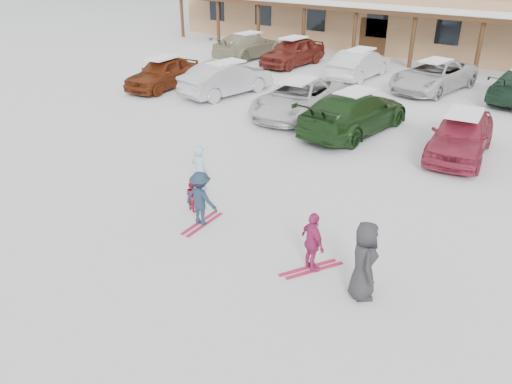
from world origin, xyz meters
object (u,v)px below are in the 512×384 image
Objects in this scene: parked_car_0 at (163,73)px; parked_car_7 at (248,46)px; toddler_red at (192,196)px; child_magenta at (313,242)px; parked_car_4 at (461,135)px; child_navy at (201,199)px; parked_car_2 at (299,98)px; parked_car_9 at (360,64)px; parked_car_10 at (433,76)px; parked_car_8 at (293,52)px; bystander_dark at (364,261)px; parked_car_1 at (227,79)px; adult_skier at (200,172)px; parked_car_3 at (354,112)px.

parked_car_0 is 8.36m from parked_car_7.
child_magenta reaches higher than toddler_red.
child_navy is at bearing -121.09° from parked_car_4.
child_navy is 0.28× the size of parked_car_2.
parked_car_10 is at bearing 176.97° from parked_car_9.
child_magenta is 0.30× the size of parked_car_8.
parked_car_9 reaches higher than parked_car_4.
child_navy is 16.88m from parked_car_9.
toddler_red is at bearing -62.53° from parked_car_8.
bystander_dark is at bearing -173.50° from toddler_red.
parked_car_1 is at bearing -14.59° from child_magenta.
bystander_dark is at bearing -92.59° from parked_car_4.
bystander_dark is 11.89m from parked_car_2.
adult_skier reaches higher than parked_car_7.
parked_car_1 reaches higher than child_magenta.
parked_car_2 is 0.99× the size of parked_car_10.
bystander_dark is 9.86m from parked_car_3.
parked_car_1 is at bearing -79.04° from parked_car_8.
parked_car_1 reaches higher than toddler_red.
bystander_dark is 17.00m from parked_car_10.
parked_car_4 is at bearing -65.02° from child_magenta.
parked_car_8 is (-12.81, 17.10, -0.04)m from bystander_dark.
child_navy is at bearing 50.12° from bystander_dark.
child_navy is 0.31× the size of parked_car_1.
parked_car_4 is (14.25, -0.27, -0.00)m from parked_car_0.
adult_skier is 1.08× the size of child_navy.
parked_car_4 reaches higher than parked_car_2.
parked_car_1 is (-6.25, 8.57, -0.00)m from adult_skier.
parked_car_7 is (-11.02, 16.63, 0.34)m from toddler_red.
parked_car_3 is 1.03× the size of parked_car_10.
parked_car_10 is at bearing -97.48° from adult_skier.
bystander_dark reaches higher than parked_car_3.
parked_car_8 is at bearing 118.72° from parked_car_2.
parked_car_0 and parked_car_9 have the same top height.
parked_car_10 is at bearing 178.82° from parked_car_7.
parked_car_4 is at bearing -8.15° from parked_car_0.
child_magenta is 11.03m from parked_car_2.
parked_car_2 is at bearing -27.70° from child_magenta.
toddler_red is 15.82m from parked_car_10.
parked_car_7 is at bearing 91.03° from parked_car_0.
toddler_red is 8.10m from parked_car_3.
parked_car_8 is (-8.35, 16.89, 0.08)m from child_navy.
parked_car_8 reaches higher than parked_car_2.
parked_car_10 is (10.65, 7.45, -0.02)m from parked_car_0.
child_magenta is at bearing -61.77° from parked_car_2.
parked_car_2 is 2.85m from parked_car_3.
parked_car_8 reaches higher than parked_car_0.
parked_car_4 is 0.93× the size of parked_car_8.
parked_car_0 is 3.39m from parked_car_1.
parked_car_7 is (-16.19, 17.26, -0.08)m from bystander_dark.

